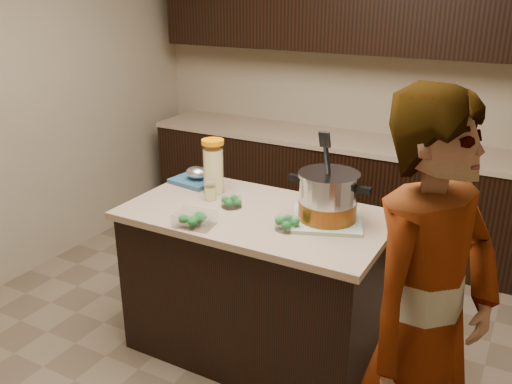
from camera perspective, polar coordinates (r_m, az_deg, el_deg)
ground_plane at (r=3.44m, az=0.00°, el=-16.06°), size 4.00×4.00×0.00m
room_shell at (r=2.77m, az=0.00°, el=13.54°), size 4.04×4.04×2.72m
back_cabinets at (r=4.50m, az=10.77°, el=6.03°), size 3.60×0.63×2.33m
island at (r=3.19m, az=0.00°, el=-9.56°), size 1.46×0.81×0.90m
dish_towel at (r=2.89m, az=7.46°, el=-2.93°), size 0.47×0.47×0.02m
stock_pot at (r=2.85m, az=7.57°, el=-0.78°), size 0.45×0.32×0.46m
lemonade_pitcher at (r=3.24m, az=-4.50°, el=2.50°), size 0.18×0.18×0.32m
mason_jar at (r=3.16m, az=-4.84°, el=0.11°), size 0.09×0.09×0.12m
broccoli_tub_left at (r=3.05m, az=-2.60°, el=-1.11°), size 0.14×0.14×0.06m
broccoli_tub_right at (r=2.78m, az=3.30°, el=-3.41°), size 0.14×0.14×0.06m
broccoli_tub_rect at (r=2.83m, az=-6.48°, el=-2.91°), size 0.22×0.17×0.07m
blue_tray at (r=3.43m, az=-6.40°, el=1.50°), size 0.30×0.25×0.10m
person at (r=2.13m, az=17.33°, el=-13.73°), size 0.66×0.77×1.79m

